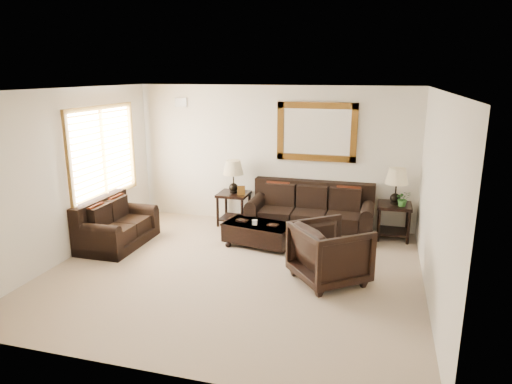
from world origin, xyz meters
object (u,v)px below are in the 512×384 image
(loveseat, at_px, (115,228))
(end_table_left, at_px, (234,183))
(end_table_right, at_px, (396,193))
(sofa, at_px, (311,215))
(armchair, at_px, (330,250))
(coffee_table, at_px, (259,232))

(loveseat, relative_size, end_table_left, 1.12)
(end_table_right, bearing_deg, sofa, -175.60)
(end_table_right, bearing_deg, loveseat, -160.91)
(loveseat, xyz_separation_m, armchair, (3.78, -0.47, 0.18))
(sofa, distance_m, end_table_right, 1.58)
(loveseat, distance_m, coffee_table, 2.51)
(end_table_right, bearing_deg, armchair, -113.38)
(end_table_left, xyz_separation_m, coffee_table, (0.78, -1.00, -0.59))
(end_table_left, bearing_deg, sofa, -4.32)
(end_table_left, xyz_separation_m, end_table_right, (3.04, -0.00, 0.01))
(end_table_left, bearing_deg, loveseat, -135.40)
(armchair, bearing_deg, end_table_right, -62.02)
(loveseat, bearing_deg, end_table_left, -45.40)
(loveseat, xyz_separation_m, end_table_right, (4.68, 1.62, 0.55))
(sofa, relative_size, end_table_left, 1.78)
(sofa, height_order, armchair, armchair)
(armchair, bearing_deg, sofa, -22.25)
(coffee_table, bearing_deg, end_table_left, 139.18)
(sofa, distance_m, end_table_left, 1.63)
(end_table_left, bearing_deg, end_table_right, -0.05)
(coffee_table, bearing_deg, sofa, 60.33)
(coffee_table, height_order, armchair, armchair)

